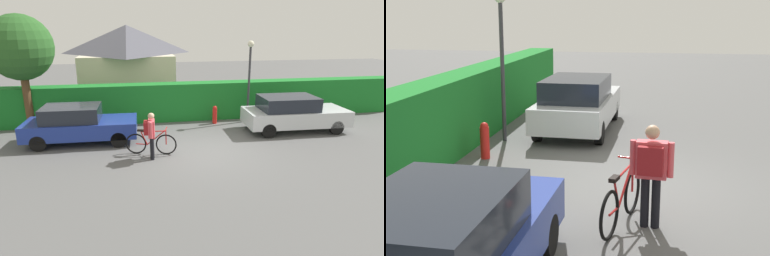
# 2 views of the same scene
# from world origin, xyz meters

# --- Properties ---
(ground_plane) EXTENTS (60.00, 60.00, 0.00)m
(ground_plane) POSITION_xyz_m (0.00, 0.00, 0.00)
(ground_plane) COLOR #585858
(hedge_row) EXTENTS (21.15, 0.90, 1.71)m
(hedge_row) POSITION_xyz_m (0.00, 4.35, 0.86)
(hedge_row) COLOR #1A7426
(hedge_row) RESTS_ON ground
(parked_car_near) EXTENTS (4.09, 1.75, 1.41)m
(parked_car_near) POSITION_xyz_m (-4.41, 1.81, 0.72)
(parked_car_near) COLOR navy
(parked_car_near) RESTS_ON ground
(parked_car_far) EXTENTS (4.25, 1.85, 1.46)m
(parked_car_far) POSITION_xyz_m (4.11, 1.81, 0.76)
(parked_car_far) COLOR silver
(parked_car_far) RESTS_ON ground
(bicycle) EXTENTS (1.72, 0.61, 0.92)m
(bicycle) POSITION_xyz_m (-1.85, 0.16, 0.39)
(bicycle) COLOR black
(bicycle) RESTS_ON ground
(person_rider) EXTENTS (0.38, 0.64, 1.56)m
(person_rider) POSITION_xyz_m (-1.87, -0.26, 0.94)
(person_rider) COLOR black
(person_rider) RESTS_ON ground
(street_lamp) EXTENTS (0.28, 0.28, 3.61)m
(street_lamp) POSITION_xyz_m (2.72, 3.44, 2.38)
(street_lamp) COLOR #38383D
(street_lamp) RESTS_ON ground
(fire_hydrant) EXTENTS (0.20, 0.20, 0.81)m
(fire_hydrant) POSITION_xyz_m (1.17, 3.39, 0.41)
(fire_hydrant) COLOR red
(fire_hydrant) RESTS_ON ground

